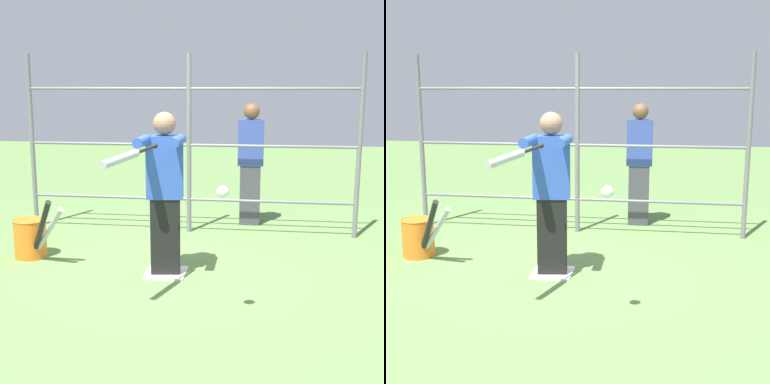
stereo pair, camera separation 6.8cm
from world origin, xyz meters
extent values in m
plane|color=#608447|center=(0.00, 0.00, 0.00)|extent=(24.00, 24.00, 0.00)
cube|color=white|center=(0.00, 0.00, 0.01)|extent=(0.40, 0.40, 0.02)
cylinder|color=slate|center=(-2.08, -1.60, 1.13)|extent=(0.06, 0.06, 2.25)
cylinder|color=slate|center=(0.00, -1.60, 1.13)|extent=(0.06, 0.06, 2.25)
cylinder|color=slate|center=(2.08, -1.60, 1.13)|extent=(0.06, 0.06, 2.25)
cylinder|color=slate|center=(0.00, -1.60, 0.43)|extent=(4.16, 0.04, 0.04)
cylinder|color=slate|center=(0.00, -1.60, 1.13)|extent=(4.16, 0.04, 0.04)
cylinder|color=slate|center=(0.00, -1.60, 1.82)|extent=(4.16, 0.04, 0.04)
cube|color=black|center=(0.00, 0.00, 0.39)|extent=(0.31, 0.22, 0.78)
cube|color=#2D51B7|center=(0.00, 0.00, 1.09)|extent=(0.38, 0.25, 0.61)
sphere|color=#9E7051|center=(0.00, 0.00, 1.51)|extent=(0.22, 0.22, 0.22)
cylinder|color=#2D51B7|center=(-0.16, 0.19, 1.36)|extent=(0.10, 0.43, 0.10)
cylinder|color=#2D51B7|center=(0.16, 0.24, 1.36)|extent=(0.10, 0.43, 0.10)
sphere|color=black|center=(0.00, 0.43, 1.34)|extent=(0.05, 0.05, 0.05)
cylinder|color=black|center=(0.05, 0.59, 1.33)|extent=(0.13, 0.32, 0.06)
cylinder|color=#B2B2B7|center=(0.17, 0.97, 1.30)|extent=(0.21, 0.49, 0.11)
sphere|color=white|center=(-0.65, 1.05, 1.07)|extent=(0.10, 0.10, 0.10)
cylinder|color=orange|center=(1.58, -0.32, 0.21)|extent=(0.35, 0.35, 0.42)
torus|color=orange|center=(1.58, -0.32, 0.42)|extent=(0.36, 0.36, 0.01)
cylinder|color=#B2B2B7|center=(1.31, -0.16, 0.33)|extent=(0.50, 0.33, 0.62)
cylinder|color=black|center=(1.35, -0.09, 0.38)|extent=(0.44, 0.44, 0.72)
cube|color=#3F3F47|center=(-0.76, -2.10, 0.41)|extent=(0.27, 0.17, 0.81)
cube|color=#334799|center=(-0.76, -2.10, 1.11)|extent=(0.34, 0.19, 0.61)
sphere|color=brown|center=(-0.76, -2.10, 1.53)|extent=(0.21, 0.21, 0.21)
camera|label=1|loc=(-0.98, 5.03, 1.87)|focal=50.00mm
camera|label=2|loc=(-1.05, 5.02, 1.87)|focal=50.00mm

